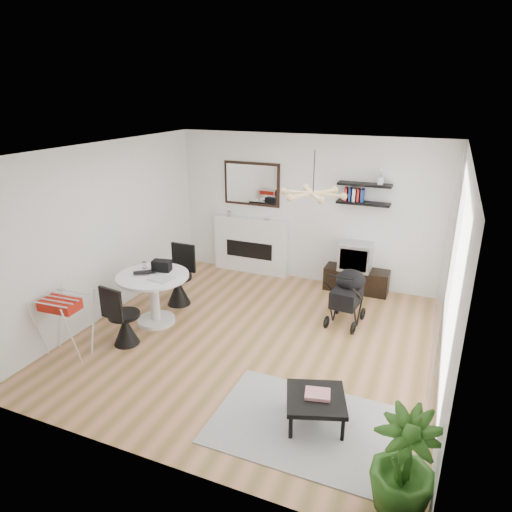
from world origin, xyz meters
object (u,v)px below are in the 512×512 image
at_px(coffee_table, 316,400).
at_px(crt_tv, 356,256).
at_px(fireplace, 251,239).
at_px(tv_console, 356,280).
at_px(drying_rack, 66,324).
at_px(dining_table, 154,291).
at_px(stroller, 347,298).
at_px(potted_plant, 404,464).

bearing_deg(coffee_table, crt_tv, 94.90).
bearing_deg(fireplace, tv_console, -3.52).
xyz_separation_m(tv_console, drying_rack, (-3.20, -3.62, 0.25)).
xyz_separation_m(tv_console, coffee_table, (0.27, -3.65, 0.08)).
height_order(fireplace, crt_tv, fireplace).
xyz_separation_m(dining_table, coffee_table, (2.91, -1.26, -0.23)).
bearing_deg(fireplace, dining_table, -101.70).
bearing_deg(drying_rack, fireplace, 70.55).
xyz_separation_m(fireplace, crt_tv, (2.08, -0.13, -0.02)).
bearing_deg(fireplace, crt_tv, -3.68).
bearing_deg(crt_tv, dining_table, -137.43).
bearing_deg(dining_table, crt_tv, 42.57).
distance_m(fireplace, crt_tv, 2.08).
relative_size(dining_table, stroller, 1.18).
distance_m(drying_rack, stroller, 4.06).
xyz_separation_m(dining_table, stroller, (2.72, 1.16, -0.13)).
distance_m(fireplace, dining_table, 2.58).
relative_size(tv_console, drying_rack, 1.30).
bearing_deg(dining_table, potted_plant, -27.83).
bearing_deg(stroller, fireplace, 153.71).
bearing_deg(crt_tv, stroller, -84.06).
bearing_deg(dining_table, fireplace, 78.30).
height_order(stroller, potted_plant, potted_plant).
relative_size(stroller, coffee_table, 1.17).
relative_size(drying_rack, coffee_table, 1.10).
xyz_separation_m(drying_rack, coffee_table, (3.47, -0.03, -0.16)).
height_order(stroller, coffee_table, stroller).
bearing_deg(potted_plant, crt_tv, 106.05).
bearing_deg(tv_console, drying_rack, -131.44).
bearing_deg(crt_tv, tv_console, 4.63).
height_order(tv_console, drying_rack, drying_rack).
bearing_deg(potted_plant, stroller, 109.70).
bearing_deg(coffee_table, dining_table, 156.54).
bearing_deg(stroller, dining_table, -151.55).
distance_m(dining_table, stroller, 2.96).
bearing_deg(crt_tv, potted_plant, -73.95).
xyz_separation_m(tv_console, stroller, (0.09, -1.23, 0.19)).
bearing_deg(fireplace, potted_plant, -53.71).
bearing_deg(coffee_table, stroller, 94.38).
xyz_separation_m(coffee_table, potted_plant, (0.96, -0.78, 0.20)).
bearing_deg(coffee_table, drying_rack, 179.48).
relative_size(tv_console, dining_table, 1.03).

